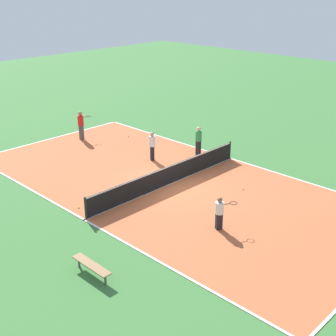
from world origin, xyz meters
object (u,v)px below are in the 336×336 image
(player_far_white, at_px, (220,211))
(tennis_ball_left_sideline, at_px, (141,195))
(tennis_net, at_px, (168,175))
(player_coach_red, at_px, (81,123))
(player_far_green, at_px, (199,139))
(tennis_ball_far_baseline, at_px, (128,136))
(player_near_white, at_px, (152,144))
(tennis_ball_midcourt, at_px, (79,207))
(tennis_ball_right_alley, at_px, (243,189))
(bench, at_px, (91,266))

(player_far_white, bearing_deg, tennis_ball_left_sideline, 121.17)
(tennis_net, height_order, player_coach_red, player_coach_red)
(player_far_green, distance_m, tennis_ball_far_baseline, 5.44)
(tennis_net, xyz_separation_m, player_far_white, (1.67, 4.51, 0.27))
(player_near_white, relative_size, tennis_ball_midcourt, 24.01)
(tennis_ball_left_sideline, bearing_deg, player_coach_red, -109.10)
(tennis_ball_midcourt, distance_m, tennis_ball_far_baseline, 10.08)
(player_far_white, height_order, player_near_white, player_near_white)
(tennis_net, height_order, tennis_ball_right_alley, tennis_net)
(tennis_net, distance_m, player_coach_red, 8.82)
(player_near_white, distance_m, tennis_ball_far_baseline, 4.52)
(player_near_white, distance_m, tennis_ball_left_sideline, 4.73)
(player_near_white, xyz_separation_m, tennis_ball_right_alley, (-0.33, 5.94, -0.89))
(player_near_white, relative_size, tennis_ball_far_baseline, 24.01)
(player_far_green, relative_size, tennis_ball_far_baseline, 24.45)
(player_near_white, bearing_deg, player_far_white, -172.99)
(player_far_green, bearing_deg, player_near_white, 62.99)
(tennis_ball_right_alley, bearing_deg, bench, 2.58)
(tennis_ball_right_alley, bearing_deg, player_far_green, -114.25)
(tennis_net, bearing_deg, player_near_white, -121.00)
(tennis_ball_midcourt, bearing_deg, tennis_ball_left_sideline, 159.20)
(tennis_ball_far_baseline, bearing_deg, tennis_net, 63.07)
(tennis_net, height_order, tennis_ball_midcourt, tennis_net)
(tennis_net, bearing_deg, bench, 25.27)
(bench, bearing_deg, player_coach_red, 145.28)
(tennis_ball_right_alley, bearing_deg, player_coach_red, -85.56)
(tennis_net, relative_size, tennis_ball_far_baseline, 146.45)
(bench, distance_m, tennis_ball_midcourt, 5.19)
(tennis_net, xyz_separation_m, tennis_ball_left_sideline, (1.82, -0.01, -0.48))
(bench, bearing_deg, player_near_white, 125.29)
(tennis_net, xyz_separation_m, bench, (7.21, 3.40, -0.15))
(player_coach_red, bearing_deg, tennis_ball_left_sideline, -102.88)
(player_far_green, bearing_deg, tennis_ball_far_baseline, 7.37)
(tennis_ball_far_baseline, height_order, tennis_ball_right_alley, same)
(player_near_white, distance_m, tennis_ball_right_alley, 6.01)
(player_far_green, height_order, tennis_ball_right_alley, player_far_green)
(tennis_ball_midcourt, relative_size, tennis_ball_far_baseline, 1.00)
(player_coach_red, height_order, player_far_white, player_coach_red)
(player_near_white, bearing_deg, tennis_ball_midcourt, 138.45)
(tennis_net, xyz_separation_m, player_far_green, (-4.21, -1.69, 0.43))
(player_far_green, height_order, tennis_ball_midcourt, player_far_green)
(player_coach_red, bearing_deg, player_near_white, -78.06)
(tennis_ball_left_sideline, height_order, tennis_ball_midcourt, same)
(player_far_white, relative_size, tennis_ball_far_baseline, 20.62)
(bench, relative_size, player_coach_red, 0.98)
(player_coach_red, distance_m, tennis_ball_right_alley, 11.79)
(tennis_ball_left_sideline, xyz_separation_m, tennis_ball_far_baseline, (-5.38, -7.00, 0.00))
(bench, distance_m, player_far_green, 12.51)
(player_far_green, relative_size, player_far_white, 1.19)
(tennis_ball_left_sideline, bearing_deg, tennis_net, 179.58)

